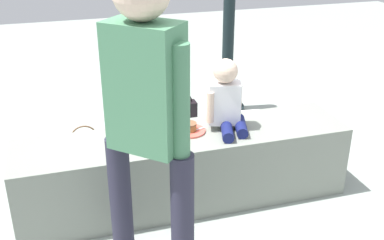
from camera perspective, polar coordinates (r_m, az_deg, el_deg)
name	(u,v)px	position (r m, az deg, el deg)	size (l,w,h in m)	color
ground_plane	(185,199)	(3.38, -0.82, -9.53)	(12.00, 12.00, 0.00)	#949E96
concrete_ledge	(185,168)	(3.25, -0.85, -5.82)	(2.22, 0.50, 0.51)	gray
child_seated	(226,99)	(3.14, 4.16, 2.52)	(0.29, 0.34, 0.48)	navy
adult_standing	(146,108)	(2.25, -5.53, 1.44)	(0.39, 0.39, 1.69)	#29273A
cake_plate	(189,129)	(3.16, -0.35, -1.08)	(0.22, 0.22, 0.07)	#E0594C
gift_bag	(235,137)	(3.89, 5.17, -2.07)	(0.25, 0.12, 0.36)	#59C6B2
railing_post	(227,70)	(4.67, 4.26, 6.07)	(0.36, 0.36, 1.12)	black
water_bottle_near_gift	(172,128)	(4.21, -2.43, -0.93)	(0.07, 0.07, 0.19)	silver
party_cup_red	(137,128)	(4.30, -6.66, -0.93)	(0.08, 0.08, 0.11)	red
cake_box_white	(246,123)	(4.36, 6.53, -0.38)	(0.33, 0.29, 0.13)	white
handbag_black_leather	(182,113)	(4.41, -1.23, 0.85)	(0.27, 0.12, 0.33)	black
handbag_brown_canvas	(85,150)	(3.83, -12.70, -3.57)	(0.28, 0.10, 0.34)	brown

